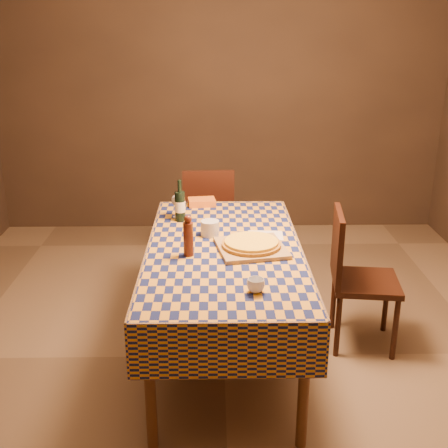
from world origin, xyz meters
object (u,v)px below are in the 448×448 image
object	(u,v)px
bowl	(261,250)
chair_far	(208,214)
dining_table	(224,258)
wine_bottle	(180,206)
white_plate	(259,247)
cutting_board	(251,248)
chair_right	(354,272)
pizza	(251,243)

from	to	relation	value
bowl	chair_far	xyz separation A→B (m)	(-0.33, 1.46, -0.27)
dining_table	wine_bottle	xyz separation A→B (m)	(-0.29, 0.49, 0.18)
bowl	white_plate	bearing A→B (deg)	89.87
cutting_board	chair_right	xyz separation A→B (m)	(0.69, 0.21, -0.26)
chair_far	white_plate	bearing A→B (deg)	-76.55
pizza	chair_right	world-z (taller)	chair_right
wine_bottle	chair_right	xyz separation A→B (m)	(1.14, -0.32, -0.36)
chair_far	chair_right	distance (m)	1.53
chair_right	wine_bottle	bearing A→B (deg)	164.12
dining_table	white_plate	bearing A→B (deg)	-4.09
white_plate	chair_right	size ratio (longest dim) A/B	0.24
cutting_board	chair_far	world-z (taller)	chair_far
white_plate	chair_right	bearing A→B (deg)	15.54
dining_table	bowl	xyz separation A→B (m)	(0.21, -0.11, 0.10)
pizza	chair_right	distance (m)	0.77
white_plate	chair_right	world-z (taller)	chair_right
dining_table	pizza	bearing A→B (deg)	-17.14
cutting_board	chair_right	distance (m)	0.76
chair_right	bowl	bearing A→B (deg)	-157.07
pizza	chair_far	distance (m)	1.46
bowl	wine_bottle	world-z (taller)	wine_bottle
dining_table	bowl	distance (m)	0.26
pizza	chair_far	size ratio (longest dim) A/B	0.39
bowl	chair_right	xyz separation A→B (m)	(0.64, 0.27, -0.27)
dining_table	chair_right	distance (m)	0.88
bowl	cutting_board	bearing A→B (deg)	131.62
pizza	dining_table	bearing A→B (deg)	162.86
white_plate	dining_table	bearing A→B (deg)	175.91
bowl	chair_right	world-z (taller)	chair_right
chair_far	chair_right	xyz separation A→B (m)	(0.96, -1.19, 0.00)
cutting_board	chair_right	size ratio (longest dim) A/B	0.42
dining_table	white_plate	xyz separation A→B (m)	(0.21, -0.02, 0.08)
bowl	white_plate	distance (m)	0.09
dining_table	white_plate	size ratio (longest dim) A/B	8.33
pizza	white_plate	xyz separation A→B (m)	(0.05, 0.03, -0.04)
bowl	chair_right	bearing A→B (deg)	22.93
wine_bottle	pizza	bearing A→B (deg)	-49.69
dining_table	wine_bottle	world-z (taller)	wine_bottle
pizza	chair_far	xyz separation A→B (m)	(-0.28, 1.40, -0.29)
cutting_board	wine_bottle	size ratio (longest dim) A/B	1.35
chair_right	pizza	bearing A→B (deg)	-162.89
wine_bottle	chair_far	size ratio (longest dim) A/B	0.31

